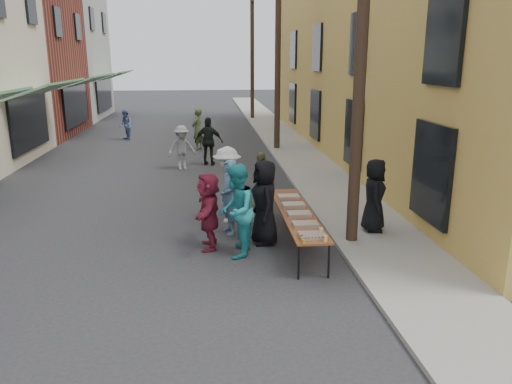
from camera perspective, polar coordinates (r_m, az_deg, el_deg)
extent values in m
plane|color=#28282B|center=(8.45, -12.84, -14.07)|extent=(120.00, 120.00, 0.00)
cube|color=gray|center=(23.02, 4.12, 4.98)|extent=(2.20, 60.00, 0.10)
cube|color=gray|center=(37.99, -23.53, 14.52)|extent=(8.00, 8.00, 9.00)
cube|color=gold|center=(23.58, 20.22, 16.46)|extent=(10.00, 28.00, 10.00)
cylinder|color=#2D2116|center=(10.83, 12.02, 17.08)|extent=(0.26, 0.26, 9.00)
cylinder|color=#2D2116|center=(22.56, 2.52, 16.16)|extent=(0.26, 0.26, 9.00)
cylinder|color=#2D2116|center=(34.48, -0.44, 15.78)|extent=(0.26, 0.26, 9.00)
cube|color=brown|center=(11.15, 4.64, -2.37)|extent=(0.70, 4.00, 0.04)
cylinder|color=black|center=(9.49, 4.90, -7.97)|extent=(0.04, 0.04, 0.71)
cylinder|color=black|center=(9.61, 8.33, -7.78)|extent=(0.04, 0.04, 0.71)
cylinder|color=black|center=(12.99, 1.88, -1.52)|extent=(0.04, 0.04, 0.71)
cylinder|color=black|center=(13.08, 4.40, -1.45)|extent=(0.04, 0.04, 0.71)
cube|color=maroon|center=(9.60, 6.41, -4.96)|extent=(0.50, 0.33, 0.08)
cube|color=#B2B2B7|center=(10.20, 5.65, -3.72)|extent=(0.50, 0.33, 0.08)
cube|color=tan|center=(10.85, 4.93, -2.54)|extent=(0.50, 0.33, 0.08)
cube|color=#B2B2B7|center=(11.51, 4.30, -1.49)|extent=(0.50, 0.33, 0.08)
cube|color=tan|center=(12.17, 3.73, -0.56)|extent=(0.50, 0.33, 0.08)
cylinder|color=#A57F26|center=(9.28, 5.46, -5.65)|extent=(0.07, 0.07, 0.08)
cylinder|color=#A57F26|center=(9.37, 5.34, -5.43)|extent=(0.07, 0.07, 0.08)
cylinder|color=#A57F26|center=(9.46, 5.23, -5.22)|extent=(0.07, 0.07, 0.08)
cylinder|color=tan|center=(9.41, 7.93, -5.31)|extent=(0.08, 0.08, 0.12)
imported|color=black|center=(11.10, 0.98, -1.18)|extent=(0.72, 1.00, 1.91)
imported|color=#50779B|center=(11.77, -3.07, -0.59)|extent=(0.60, 0.75, 1.78)
imported|color=teal|center=(10.38, -2.25, -2.16)|extent=(0.94, 1.10, 1.98)
imported|color=silver|center=(12.66, -3.28, 0.87)|extent=(0.87, 1.33, 1.92)
imported|color=olive|center=(13.91, 0.56, 1.43)|extent=(0.67, 0.99, 1.57)
imported|color=maroon|center=(10.89, -5.44, -2.17)|extent=(0.57, 1.60, 1.70)
imported|color=black|center=(11.97, 13.37, -0.37)|extent=(0.73, 0.95, 1.72)
imported|color=gray|center=(18.91, -8.47, 5.04)|extent=(1.19, 0.88, 1.65)
imported|color=black|center=(19.52, -5.41, 5.77)|extent=(1.17, 0.68, 1.86)
imported|color=#465531|center=(22.88, -6.70, 7.13)|extent=(0.73, 0.82, 1.89)
imported|color=#5268A0|center=(26.43, -14.68, 7.42)|extent=(0.85, 0.93, 1.54)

